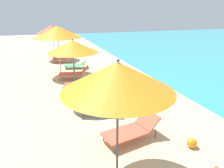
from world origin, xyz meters
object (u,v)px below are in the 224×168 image
(umbrella_sixth, at_px, (57,32))
(umbrella_fifth, at_px, (73,47))
(lounger_fourth_shoreside, at_px, (132,129))
(umbrella_farthest, at_px, (52,29))
(lounger_fifth_inland, at_px, (99,105))
(lounger_sixth_shoreside, at_px, (76,64))
(lounger_farthest_inland, at_px, (63,58))
(lounger_fifth_shoreside, at_px, (81,84))
(beach_ball, at_px, (192,143))
(lounger_farthest_shoreside, at_px, (59,52))
(lounger_sixth_inland, at_px, (75,73))
(umbrella_fourth, at_px, (118,77))

(umbrella_sixth, bearing_deg, umbrella_fifth, -87.45)
(lounger_fourth_shoreside, bearing_deg, umbrella_farthest, -94.62)
(lounger_fifth_inland, relative_size, umbrella_farthest, 0.54)
(umbrella_sixth, bearing_deg, lounger_sixth_shoreside, 49.81)
(umbrella_fifth, xyz_separation_m, umbrella_farthest, (-0.22, 8.30, 0.02))
(umbrella_fifth, height_order, umbrella_sixth, umbrella_sixth)
(umbrella_fifth, relative_size, umbrella_farthest, 0.97)
(lounger_sixth_shoreside, bearing_deg, lounger_farthest_inland, -60.27)
(lounger_fifth_shoreside, relative_size, beach_ball, 5.88)
(umbrella_fifth, xyz_separation_m, lounger_farthest_inland, (0.26, 7.05, -1.89))
(lounger_farthest_shoreside, bearing_deg, lounger_sixth_inland, 84.00)
(umbrella_sixth, distance_m, lounger_sixth_inland, 2.35)
(lounger_fifth_inland, relative_size, lounger_farthest_shoreside, 0.99)
(lounger_sixth_shoreside, xyz_separation_m, lounger_sixth_inland, (-0.40, -2.23, 0.10))
(umbrella_fourth, bearing_deg, umbrella_farthest, 91.91)
(lounger_fourth_shoreside, bearing_deg, lounger_fifth_shoreside, -92.72)
(umbrella_fifth, height_order, lounger_farthest_inland, umbrella_fifth)
(lounger_sixth_inland, distance_m, umbrella_farthest, 5.65)
(umbrella_sixth, height_order, beach_ball, umbrella_sixth)
(umbrella_fourth, height_order, lounger_fifth_inland, umbrella_fourth)
(lounger_fifth_shoreside, distance_m, lounger_farthest_shoreside, 8.22)
(lounger_sixth_inland, bearing_deg, lounger_sixth_shoreside, -86.33)
(lounger_fifth_inland, distance_m, umbrella_farthest, 9.68)
(lounger_sixth_shoreside, distance_m, beach_ball, 9.13)
(lounger_fourth_shoreside, height_order, lounger_farthest_shoreside, lounger_fourth_shoreside)
(umbrella_sixth, bearing_deg, lounger_fourth_shoreside, -79.86)
(lounger_sixth_shoreside, xyz_separation_m, umbrella_farthest, (-1.07, 3.06, 1.96))
(lounger_sixth_inland, height_order, umbrella_farthest, umbrella_farthest)
(lounger_sixth_shoreside, height_order, umbrella_farthest, umbrella_farthest)
(umbrella_fourth, height_order, lounger_farthest_inland, umbrella_fourth)
(lounger_fifth_inland, relative_size, umbrella_sixth, 0.51)
(umbrella_sixth, relative_size, lounger_sixth_shoreside, 1.87)
(umbrella_farthest, bearing_deg, lounger_farthest_shoreside, 69.11)
(umbrella_fourth, bearing_deg, umbrella_sixth, 92.66)
(umbrella_fifth, bearing_deg, lounger_sixth_inland, 81.55)
(lounger_sixth_inland, bearing_deg, umbrella_farthest, -68.93)
(lounger_fifth_inland, bearing_deg, umbrella_farthest, -71.01)
(lounger_fifth_inland, distance_m, lounger_farthest_shoreside, 10.66)
(lounger_fifth_shoreside, distance_m, umbrella_sixth, 3.49)
(lounger_sixth_inland, bearing_deg, lounger_farthest_inland, -73.47)
(umbrella_fourth, distance_m, umbrella_sixth, 8.12)
(umbrella_fifth, height_order, lounger_sixth_shoreside, umbrella_fifth)
(umbrella_fourth, bearing_deg, beach_ball, 8.44)
(lounger_fourth_shoreside, bearing_deg, lounger_sixth_inland, -95.19)
(umbrella_fifth, relative_size, lounger_farthest_shoreside, 1.77)
(lounger_sixth_shoreside, bearing_deg, lounger_fifth_shoreside, 95.90)
(lounger_farthest_inland, distance_m, beach_ball, 11.02)
(lounger_sixth_shoreside, height_order, beach_ball, lounger_sixth_shoreside)
(lounger_sixth_inland, distance_m, beach_ball, 7.05)
(lounger_sixth_shoreside, bearing_deg, umbrella_farthest, -59.06)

